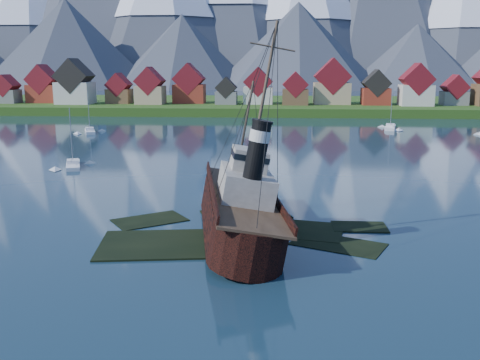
# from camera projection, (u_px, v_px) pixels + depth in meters

# --- Properties ---
(ground) EXTENTS (1400.00, 1400.00, 0.00)m
(ground) POSITION_uv_depth(u_px,v_px,m) (221.00, 239.00, 55.78)
(ground) COLOR #152D3D
(ground) RESTS_ON ground
(shoal) EXTENTS (31.71, 21.24, 1.14)m
(shoal) POSITION_uv_depth(u_px,v_px,m) (240.00, 236.00, 57.82)
(shoal) COLOR black
(shoal) RESTS_ON ground
(shore_bank) EXTENTS (600.00, 80.00, 3.20)m
(shore_bank) POSITION_uv_depth(u_px,v_px,m) (264.00, 108.00, 221.50)
(shore_bank) COLOR #234614
(shore_bank) RESTS_ON ground
(seawall) EXTENTS (600.00, 2.50, 2.00)m
(seawall) POSITION_uv_depth(u_px,v_px,m) (261.00, 117.00, 184.46)
(seawall) COLOR #3F3D38
(seawall) RESTS_ON ground
(town) EXTENTS (250.96, 16.69, 17.30)m
(town) POSITION_uv_depth(u_px,v_px,m) (177.00, 88.00, 204.53)
(town) COLOR maroon
(town) RESTS_ON ground
(tugboat_wreck) EXTENTS (6.85, 29.53, 23.40)m
(tugboat_wreck) POSITION_uv_depth(u_px,v_px,m) (236.00, 205.00, 57.76)
(tugboat_wreck) COLOR black
(tugboat_wreck) RESTS_ON ground
(sailboat_a) EXTENTS (5.23, 9.15, 10.91)m
(sailboat_a) POSITION_uv_depth(u_px,v_px,m) (73.00, 166.00, 94.81)
(sailboat_a) COLOR silver
(sailboat_a) RESTS_ON ground
(sailboat_c) EXTENTS (5.66, 9.40, 11.89)m
(sailboat_c) POSITION_uv_depth(u_px,v_px,m) (90.00, 132.00, 142.27)
(sailboat_c) COLOR silver
(sailboat_c) RESTS_ON ground
(sailboat_e) EXTENTS (5.07, 10.89, 12.26)m
(sailboat_e) POSITION_uv_depth(u_px,v_px,m) (390.00, 128.00, 150.48)
(sailboat_e) COLOR silver
(sailboat_e) RESTS_ON ground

